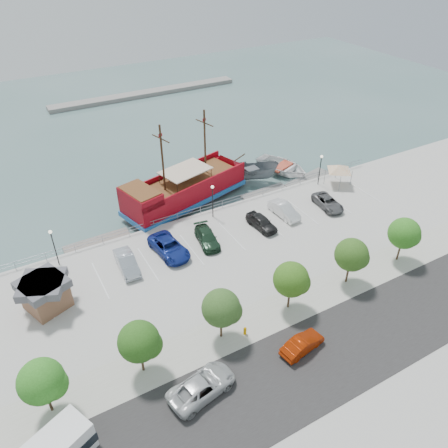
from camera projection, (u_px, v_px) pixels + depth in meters
ground at (241, 253)px, 48.17m from camera, size 160.00×160.00×0.00m
land_slab at (384, 400)px, 32.91m from camera, size 100.00×58.00×1.20m
street at (341, 349)px, 36.14m from camera, size 100.00×8.00×0.04m
sidewalk at (297, 303)px, 40.43m from camera, size 100.00×4.00×0.05m
seawall_railing at (208, 208)px, 52.88m from camera, size 50.00×0.06×1.00m
far_shore at (146, 93)px, 91.31m from camera, size 40.00×3.00×0.80m
pirate_ship at (193, 186)px, 56.12m from camera, size 19.65×9.92×12.16m
patrol_boat at (251, 174)px, 60.25m from camera, size 7.78×5.98×2.85m
speedboat at (282, 168)px, 62.93m from camera, size 8.10×9.51×1.67m
dock_west at (98, 243)px, 49.29m from camera, size 7.49×2.31×0.43m
dock_mid at (265, 193)px, 58.38m from camera, size 6.82×2.23×0.39m
dock_east at (308, 180)px, 61.25m from camera, size 8.06×3.91×0.44m
shed at (45, 293)px, 39.18m from camera, size 4.83×4.83×3.08m
canopy_tent at (340, 165)px, 57.01m from camera, size 4.69×4.69×3.33m
street_van at (202, 386)px, 32.37m from camera, size 5.78×3.50×1.50m
street_sedan at (302, 344)px, 35.68m from camera, size 4.23×2.08×1.33m
fire_hydrant at (245, 331)px, 37.16m from camera, size 0.28×0.28×0.81m
lamp_post_left at (53, 241)px, 43.35m from camera, size 0.36×0.36×4.28m
lamp_post_mid at (213, 196)px, 50.57m from camera, size 0.36×0.36×4.28m
lamp_post_right at (321, 165)px, 56.98m from camera, size 0.36×0.36×4.28m
tree_a at (44, 382)px, 29.74m from camera, size 3.30×3.20×5.00m
tree_b at (141, 342)px, 32.55m from camera, size 3.30×3.20×5.00m
tree_c at (223, 309)px, 35.35m from camera, size 3.30×3.20×5.00m
tree_d at (293, 280)px, 38.16m from camera, size 3.30×3.20×5.00m
tree_e at (353, 256)px, 40.96m from camera, size 3.30×3.20×5.00m
tree_f at (406, 234)px, 43.77m from camera, size 3.30×3.20×5.00m
parked_car_b at (127, 263)px, 44.03m from camera, size 1.84×4.79×1.56m
parked_car_c at (169, 247)px, 46.08m from camera, size 3.27×5.97×1.59m
parked_car_d at (207, 238)px, 47.62m from camera, size 2.68×5.00×1.38m
parked_car_e at (261, 222)px, 49.98m from camera, size 2.18×4.52×1.49m
parked_car_f at (284, 210)px, 52.01m from camera, size 1.84×4.71×1.53m
parked_car_g at (328, 202)px, 53.62m from camera, size 2.73×4.99×1.32m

